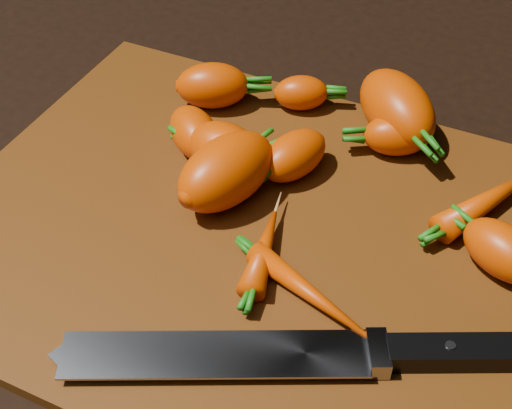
% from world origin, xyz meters
% --- Properties ---
extents(ground, '(2.00, 2.00, 0.01)m').
position_xyz_m(ground, '(0.00, 0.00, -0.01)').
color(ground, black).
extents(cutting_board, '(0.50, 0.40, 0.01)m').
position_xyz_m(cutting_board, '(0.00, 0.00, 0.01)').
color(cutting_board, '#532708').
rests_on(cutting_board, ground).
extents(carrot_0, '(0.08, 0.07, 0.04)m').
position_xyz_m(carrot_0, '(-0.11, 0.14, 0.03)').
color(carrot_0, '#C63A00').
rests_on(carrot_0, cutting_board).
extents(carrot_1, '(0.07, 0.05, 0.05)m').
position_xyz_m(carrot_1, '(-0.05, 0.06, 0.04)').
color(carrot_1, '#C63A00').
rests_on(carrot_1, cutting_board).
extents(carrot_2, '(0.11, 0.11, 0.06)m').
position_xyz_m(carrot_2, '(0.07, 0.17, 0.04)').
color(carrot_2, '#C63A00').
rests_on(carrot_2, cutting_board).
extents(carrot_3, '(0.08, 0.11, 0.06)m').
position_xyz_m(carrot_3, '(-0.03, 0.03, 0.04)').
color(carrot_3, '#C63A00').
rests_on(carrot_3, cutting_board).
extents(carrot_4, '(0.07, 0.06, 0.04)m').
position_xyz_m(carrot_4, '(0.08, 0.14, 0.03)').
color(carrot_4, '#C63A00').
rests_on(carrot_4, cutting_board).
extents(carrot_5, '(0.06, 0.05, 0.03)m').
position_xyz_m(carrot_5, '(-0.03, 0.17, 0.03)').
color(carrot_5, '#C63A00').
rests_on(carrot_5, cutting_board).
extents(carrot_6, '(0.08, 0.07, 0.04)m').
position_xyz_m(carrot_6, '(0.19, 0.04, 0.03)').
color(carrot_6, '#C63A00').
rests_on(carrot_6, cutting_board).
extents(carrot_7, '(0.08, 0.12, 0.03)m').
position_xyz_m(carrot_7, '(0.17, 0.10, 0.02)').
color(carrot_7, '#C63A00').
rests_on(carrot_7, cutting_board).
extents(carrot_8, '(0.11, 0.06, 0.02)m').
position_xyz_m(carrot_8, '(0.07, -0.05, 0.02)').
color(carrot_8, '#C63A00').
rests_on(carrot_8, cutting_board).
extents(carrot_9, '(0.04, 0.09, 0.02)m').
position_xyz_m(carrot_9, '(0.02, -0.03, 0.02)').
color(carrot_9, '#C63A00').
rests_on(carrot_9, cutting_board).
extents(carrot_10, '(0.08, 0.07, 0.04)m').
position_xyz_m(carrot_10, '(-0.09, 0.07, 0.03)').
color(carrot_10, '#C63A00').
rests_on(carrot_10, cutting_board).
extents(carrot_11, '(0.06, 0.08, 0.04)m').
position_xyz_m(carrot_11, '(0.00, 0.08, 0.03)').
color(carrot_11, '#C63A00').
rests_on(carrot_11, cutting_board).
extents(knife, '(0.32, 0.17, 0.02)m').
position_xyz_m(knife, '(0.05, -0.12, 0.02)').
color(knife, gray).
rests_on(knife, cutting_board).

